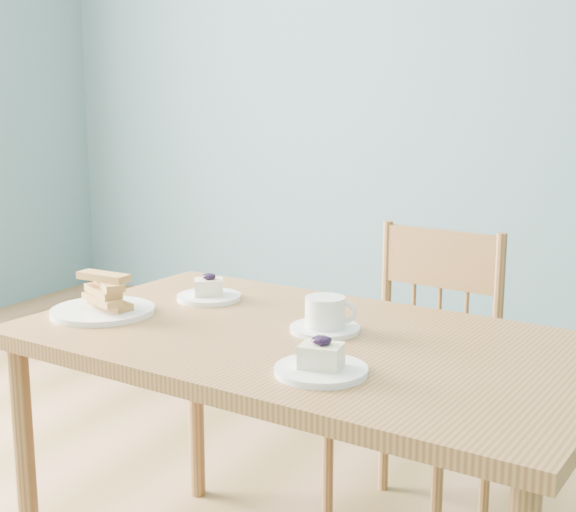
% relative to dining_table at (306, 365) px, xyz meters
% --- Properties ---
extents(room, '(5.01, 5.01, 2.71)m').
position_rel_dining_table_xyz_m(room, '(-0.23, -0.10, 0.75)').
color(room, '#8E6342').
rests_on(room, ground).
extents(dining_table, '(1.31, 0.83, 0.67)m').
position_rel_dining_table_xyz_m(dining_table, '(0.00, 0.00, 0.00)').
color(dining_table, olive).
rests_on(dining_table, ground).
extents(dining_chair, '(0.43, 0.41, 0.82)m').
position_rel_dining_table_xyz_m(dining_chair, '(0.08, 0.51, -0.18)').
color(dining_chair, olive).
rests_on(dining_chair, ground).
extents(cheesecake_plate_near, '(0.17, 0.17, 0.07)m').
position_rel_dining_table_xyz_m(cheesecake_plate_near, '(0.13, -0.20, 0.09)').
color(cheesecake_plate_near, white).
rests_on(cheesecake_plate_near, dining_table).
extents(cheesecake_plate_far, '(0.16, 0.16, 0.07)m').
position_rel_dining_table_xyz_m(cheesecake_plate_far, '(-0.35, 0.16, 0.08)').
color(cheesecake_plate_far, white).
rests_on(cheesecake_plate_far, dining_table).
extents(coffee_cup, '(0.15, 0.15, 0.08)m').
position_rel_dining_table_xyz_m(coffee_cup, '(0.02, 0.05, 0.10)').
color(coffee_cup, white).
rests_on(coffee_cup, dining_table).
extents(biscotti_plate, '(0.24, 0.24, 0.10)m').
position_rel_dining_table_xyz_m(biscotti_plate, '(-0.50, -0.07, 0.10)').
color(biscotti_plate, white).
rests_on(biscotti_plate, dining_table).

